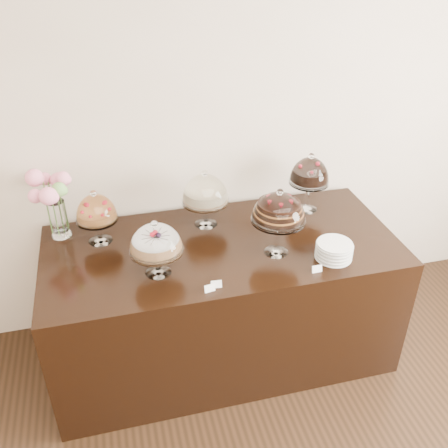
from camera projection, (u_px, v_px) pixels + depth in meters
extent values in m
cube|color=beige|center=(251.00, 117.00, 3.31)|extent=(5.00, 0.04, 3.00)
cube|color=black|center=(222.00, 300.00, 3.34)|extent=(2.20, 1.00, 0.90)
cone|color=white|center=(158.00, 270.00, 2.86)|extent=(0.15, 0.15, 0.02)
cylinder|color=white|center=(157.00, 260.00, 2.82)|extent=(0.03, 0.03, 0.13)
cylinder|color=white|center=(157.00, 250.00, 2.78)|extent=(0.31, 0.31, 0.01)
cylinder|color=tan|center=(156.00, 244.00, 2.76)|extent=(0.25, 0.25, 0.06)
sphere|color=red|center=(167.00, 235.00, 2.77)|extent=(0.02, 0.02, 0.02)
sphere|color=red|center=(145.00, 235.00, 2.77)|extent=(0.02, 0.02, 0.02)
sphere|color=red|center=(154.00, 245.00, 2.68)|extent=(0.02, 0.02, 0.02)
sphere|color=white|center=(154.00, 224.00, 2.69)|extent=(0.04, 0.04, 0.04)
cone|color=white|center=(276.00, 250.00, 3.03)|extent=(0.15, 0.15, 0.02)
cylinder|color=white|center=(277.00, 235.00, 2.97)|extent=(0.03, 0.03, 0.20)
cylinder|color=white|center=(278.00, 219.00, 2.91)|extent=(0.32, 0.32, 0.01)
cylinder|color=black|center=(279.00, 211.00, 2.88)|extent=(0.25, 0.25, 0.11)
sphere|color=red|center=(289.00, 198.00, 2.88)|extent=(0.02, 0.02, 0.02)
sphere|color=red|center=(278.00, 195.00, 2.90)|extent=(0.02, 0.02, 0.02)
sphere|color=red|center=(268.00, 198.00, 2.87)|extent=(0.02, 0.02, 0.02)
sphere|color=red|center=(270.00, 204.00, 2.82)|extent=(0.02, 0.02, 0.02)
sphere|color=red|center=(281.00, 207.00, 2.79)|extent=(0.02, 0.02, 0.02)
sphere|color=red|center=(291.00, 204.00, 2.82)|extent=(0.02, 0.02, 0.02)
sphere|color=white|center=(280.00, 192.00, 2.81)|extent=(0.04, 0.04, 0.04)
cone|color=white|center=(206.00, 222.00, 3.30)|extent=(0.15, 0.15, 0.02)
cylinder|color=white|center=(206.00, 211.00, 3.26)|extent=(0.03, 0.03, 0.14)
cylinder|color=white|center=(205.00, 201.00, 3.22)|extent=(0.31, 0.31, 0.01)
cylinder|color=beige|center=(205.00, 196.00, 3.19)|extent=(0.25, 0.25, 0.07)
sphere|color=white|center=(205.00, 173.00, 3.11)|extent=(0.04, 0.04, 0.04)
cone|color=white|center=(306.00, 207.00, 3.47)|extent=(0.15, 0.15, 0.02)
cylinder|color=white|center=(308.00, 194.00, 3.41)|extent=(0.03, 0.03, 0.18)
cylinder|color=white|center=(309.00, 182.00, 3.36)|extent=(0.27, 0.27, 0.01)
cylinder|color=black|center=(309.00, 176.00, 3.34)|extent=(0.22, 0.22, 0.08)
sphere|color=red|center=(317.00, 167.00, 3.34)|extent=(0.02, 0.02, 0.02)
sphere|color=red|center=(302.00, 167.00, 3.34)|extent=(0.02, 0.02, 0.02)
sphere|color=red|center=(312.00, 173.00, 3.26)|extent=(0.02, 0.02, 0.02)
sphere|color=white|center=(311.00, 156.00, 3.26)|extent=(0.04, 0.04, 0.04)
cone|color=white|center=(101.00, 239.00, 3.13)|extent=(0.15, 0.15, 0.02)
cylinder|color=white|center=(99.00, 229.00, 3.09)|extent=(0.03, 0.03, 0.13)
cylinder|color=white|center=(97.00, 219.00, 3.05)|extent=(0.26, 0.26, 0.01)
cylinder|color=#C27939|center=(97.00, 215.00, 3.04)|extent=(0.22, 0.22, 0.04)
sphere|color=red|center=(105.00, 208.00, 3.05)|extent=(0.02, 0.02, 0.02)
sphere|color=red|center=(98.00, 206.00, 3.07)|extent=(0.02, 0.02, 0.02)
sphere|color=red|center=(89.00, 208.00, 3.05)|extent=(0.02, 0.02, 0.02)
sphere|color=red|center=(87.00, 213.00, 3.00)|extent=(0.02, 0.02, 0.02)
sphere|color=red|center=(94.00, 215.00, 2.97)|extent=(0.02, 0.02, 0.02)
sphere|color=red|center=(104.00, 213.00, 3.00)|extent=(0.02, 0.02, 0.02)
sphere|color=white|center=(93.00, 193.00, 2.96)|extent=(0.04, 0.04, 0.04)
cylinder|color=white|center=(59.00, 219.00, 3.13)|extent=(0.11, 0.11, 0.25)
cylinder|color=#476B2D|center=(62.00, 205.00, 3.09)|extent=(0.01, 0.01, 0.35)
sphere|color=pink|center=(63.00, 179.00, 3.00)|extent=(0.09, 0.09, 0.09)
cylinder|color=#476B2D|center=(60.00, 206.00, 3.11)|extent=(0.01, 0.01, 0.32)
sphere|color=pink|center=(59.00, 181.00, 3.06)|extent=(0.10, 0.10, 0.10)
cylinder|color=#476B2D|center=(53.00, 205.00, 3.13)|extent=(0.01, 0.01, 0.31)
sphere|color=pink|center=(45.00, 179.00, 3.09)|extent=(0.08, 0.08, 0.08)
cylinder|color=#476B2D|center=(48.00, 205.00, 3.08)|extent=(0.01, 0.01, 0.36)
sphere|color=pink|center=(34.00, 178.00, 3.00)|extent=(0.11, 0.11, 0.11)
cylinder|color=#476B2D|center=(49.00, 214.00, 3.06)|extent=(0.01, 0.01, 0.29)
sphere|color=pink|center=(35.00, 196.00, 2.94)|extent=(0.09, 0.09, 0.09)
cylinder|color=#476B2D|center=(55.00, 214.00, 3.03)|extent=(0.01, 0.01, 0.32)
sphere|color=pink|center=(48.00, 196.00, 2.89)|extent=(0.11, 0.11, 0.11)
cylinder|color=#476B2D|center=(60.00, 211.00, 3.05)|extent=(0.01, 0.01, 0.33)
sphere|color=#6FA650|center=(59.00, 190.00, 2.93)|extent=(0.09, 0.09, 0.09)
cylinder|color=silver|center=(333.00, 257.00, 2.98)|extent=(0.21, 0.21, 0.01)
cylinder|color=silver|center=(333.00, 256.00, 2.97)|extent=(0.20, 0.20, 0.01)
cylinder|color=silver|center=(333.00, 254.00, 2.97)|extent=(0.21, 0.21, 0.01)
cylinder|color=silver|center=(334.00, 253.00, 2.96)|extent=(0.20, 0.20, 0.01)
cylinder|color=silver|center=(334.00, 251.00, 2.96)|extent=(0.21, 0.21, 0.01)
cylinder|color=silver|center=(334.00, 250.00, 2.95)|extent=(0.20, 0.20, 0.01)
cylinder|color=silver|center=(334.00, 248.00, 2.94)|extent=(0.21, 0.21, 0.01)
cylinder|color=silver|center=(335.00, 247.00, 2.94)|extent=(0.20, 0.20, 0.01)
cylinder|color=silver|center=(335.00, 245.00, 2.93)|extent=(0.21, 0.21, 0.01)
cylinder|color=silver|center=(335.00, 244.00, 2.93)|extent=(0.20, 0.20, 0.01)
cube|color=white|center=(210.00, 288.00, 2.71)|extent=(0.06, 0.02, 0.04)
cube|color=white|center=(317.00, 269.00, 2.85)|extent=(0.06, 0.02, 0.04)
cube|color=white|center=(216.00, 284.00, 2.73)|extent=(0.06, 0.02, 0.04)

